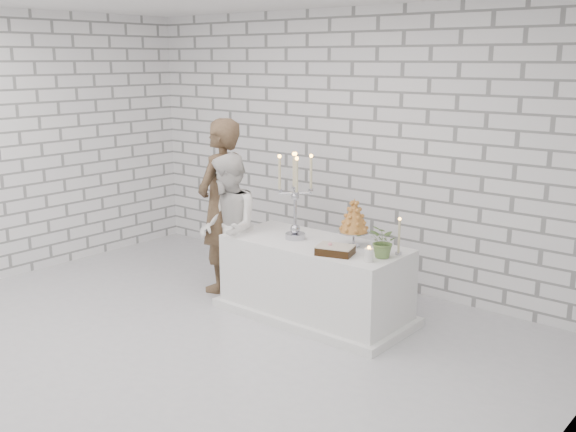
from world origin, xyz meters
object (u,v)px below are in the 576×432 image
object	(u,v)px
candelabra	(295,196)
croquembouche	(354,222)
bride	(228,228)
cake_table	(315,279)
groom	(221,206)

from	to	relation	value
candelabra	croquembouche	xyz separation A→B (m)	(0.58, 0.15, -0.20)
candelabra	bride	bearing A→B (deg)	-166.76
candelabra	cake_table	bearing A→B (deg)	5.82
cake_table	croquembouche	distance (m)	0.71
groom	candelabra	distance (m)	1.06
cake_table	bride	bearing A→B (deg)	-168.47
cake_table	groom	bearing A→B (deg)	-179.79
croquembouche	cake_table	bearing A→B (deg)	-160.75
bride	croquembouche	xyz separation A→B (m)	(1.32, 0.32, 0.21)
groom	bride	xyz separation A→B (m)	(0.29, -0.19, -0.16)
croquembouche	bride	bearing A→B (deg)	-166.34
bride	candelabra	xyz separation A→B (m)	(0.74, 0.17, 0.41)
bride	candelabra	size ratio (longest dim) A/B	1.81
cake_table	croquembouche	bearing A→B (deg)	19.25
bride	cake_table	bearing A→B (deg)	52.54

